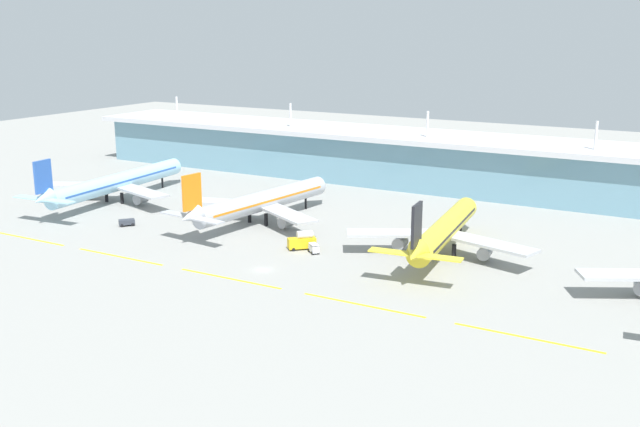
# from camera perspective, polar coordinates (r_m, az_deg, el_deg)

# --- Properties ---
(ground_plane) EXTENTS (600.00, 600.00, 0.00)m
(ground_plane) POSITION_cam_1_polar(r_m,az_deg,el_deg) (177.96, -4.43, -4.33)
(ground_plane) COLOR gray
(terminal_building) EXTENTS (288.00, 34.00, 27.71)m
(terminal_building) POSITION_cam_1_polar(r_m,az_deg,el_deg) (270.68, 8.56, 4.04)
(terminal_building) COLOR #6693A8
(terminal_building) RESTS_ON ground
(airliner_nearest) EXTENTS (48.63, 72.09, 18.90)m
(airliner_nearest) POSITION_cam_1_polar(r_m,az_deg,el_deg) (253.44, -15.31, 2.30)
(airliner_nearest) COLOR #9ED1EA
(airliner_nearest) RESTS_ON ground
(airliner_near_middle) EXTENTS (48.44, 63.95, 18.90)m
(airliner_near_middle) POSITION_cam_1_polar(r_m,az_deg,el_deg) (218.36, -4.56, 0.91)
(airliner_near_middle) COLOR #ADB2BC
(airliner_near_middle) RESTS_ON ground
(airliner_far_middle) EXTENTS (48.49, 60.34, 18.90)m
(airliner_far_middle) POSITION_cam_1_polar(r_m,az_deg,el_deg) (189.54, 9.43, -1.29)
(airliner_far_middle) COLOR yellow
(airliner_far_middle) RESTS_ON ground
(taxiway_stripe_west) EXTENTS (28.00, 0.70, 0.04)m
(taxiway_stripe_west) POSITION_cam_1_polar(r_m,az_deg,el_deg) (218.51, -21.46, -1.78)
(taxiway_stripe_west) COLOR yellow
(taxiway_stripe_west) RESTS_ON ground
(taxiway_stripe_mid_west) EXTENTS (28.00, 0.70, 0.04)m
(taxiway_stripe_mid_west) POSITION_cam_1_polar(r_m,az_deg,el_deg) (193.99, -15.05, -3.21)
(taxiway_stripe_mid_west) COLOR yellow
(taxiway_stripe_mid_west) RESTS_ON ground
(taxiway_stripe_centre) EXTENTS (28.00, 0.70, 0.04)m
(taxiway_stripe_centre) POSITION_cam_1_polar(r_m,az_deg,el_deg) (172.71, -6.91, -4.96)
(taxiway_stripe_centre) COLOR yellow
(taxiway_stripe_centre) RESTS_ON ground
(taxiway_stripe_mid_east) EXTENTS (28.00, 0.70, 0.04)m
(taxiway_stripe_mid_east) POSITION_cam_1_polar(r_m,az_deg,el_deg) (156.00, 3.29, -7.00)
(taxiway_stripe_mid_east) COLOR yellow
(taxiway_stripe_mid_east) RESTS_ON ground
(taxiway_stripe_east) EXTENTS (28.00, 0.70, 0.04)m
(taxiway_stripe_east) POSITION_cam_1_polar(r_m,az_deg,el_deg) (145.45, 15.54, -9.14)
(taxiway_stripe_east) COLOR yellow
(taxiway_stripe_east) RESTS_ON ground
(pushback_tug) EXTENTS (4.64, 4.93, 1.85)m
(pushback_tug) POSITION_cam_1_polar(r_m,az_deg,el_deg) (223.11, -14.56, -0.64)
(pushback_tug) COLOR #333842
(pushback_tug) RESTS_ON ground
(baggage_cart) EXTENTS (3.90, 3.73, 2.48)m
(baggage_cart) POSITION_cam_1_polar(r_m,az_deg,el_deg) (189.94, -0.48, -2.69)
(baggage_cart) COLOR silver
(baggage_cart) RESTS_ON ground
(fuel_truck) EXTENTS (6.94, 6.92, 4.95)m
(fuel_truck) POSITION_cam_1_polar(r_m,az_deg,el_deg) (193.10, -1.35, -2.10)
(fuel_truck) COLOR gold
(fuel_truck) RESTS_ON ground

